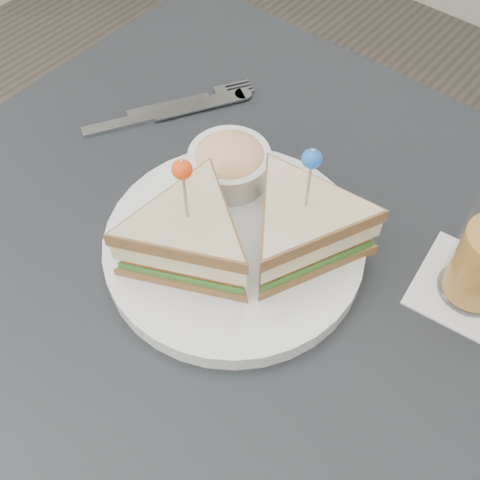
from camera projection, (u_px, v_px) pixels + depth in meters
ground_plane at (233, 471)px, 1.24m from camera, size 3.50×3.50×0.00m
table at (228, 305)px, 0.70m from camera, size 0.80×0.80×0.75m
plate_meal at (241, 228)px, 0.61m from camera, size 0.32×0.30×0.16m
cutlery_fork at (197, 98)px, 0.80m from camera, size 0.10×0.16×0.00m
cutlery_knife at (161, 114)px, 0.78m from camera, size 0.13×0.21×0.01m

